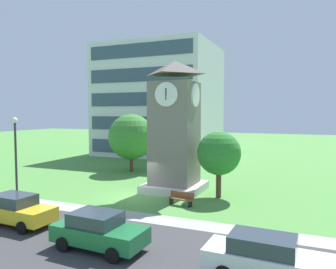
# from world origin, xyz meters

# --- Properties ---
(ground_plane) EXTENTS (160.00, 160.00, 0.00)m
(ground_plane) POSITION_xyz_m (0.00, 0.00, 0.00)
(ground_plane) COLOR #4C893D
(street_asphalt) EXTENTS (120.00, 7.20, 0.01)m
(street_asphalt) POSITION_xyz_m (0.00, -8.39, 0.00)
(street_asphalt) COLOR #38383A
(street_asphalt) RESTS_ON ground
(kerb_strip) EXTENTS (120.00, 1.60, 0.01)m
(kerb_strip) POSITION_xyz_m (0.00, -3.99, 0.00)
(kerb_strip) COLOR #9E9E99
(kerb_strip) RESTS_ON ground
(office_building) EXTENTS (16.27, 13.87, 16.00)m
(office_building) POSITION_xyz_m (-8.98, 24.61, 8.00)
(office_building) COLOR silver
(office_building) RESTS_ON ground
(clock_tower) EXTENTS (4.42, 4.42, 10.26)m
(clock_tower) POSITION_xyz_m (2.00, 2.96, 4.58)
(clock_tower) COLOR slate
(clock_tower) RESTS_ON ground
(park_bench) EXTENTS (1.86, 0.77, 0.88)m
(park_bench) POSITION_xyz_m (3.91, -0.68, 0.46)
(park_bench) COLOR brown
(park_bench) RESTS_ON ground
(street_lamp) EXTENTS (0.36, 0.36, 5.92)m
(street_lamp) POSITION_xyz_m (-5.48, -5.68, 3.67)
(street_lamp) COLOR #333338
(street_lamp) RESTS_ON ground
(tree_by_building) EXTENTS (4.79, 4.79, 6.08)m
(tree_by_building) POSITION_xyz_m (-5.43, 9.22, 3.68)
(tree_by_building) COLOR #513823
(tree_by_building) RESTS_ON ground
(tree_near_tower) EXTENTS (3.20, 3.20, 4.88)m
(tree_near_tower) POSITION_xyz_m (5.73, 2.29, 3.26)
(tree_near_tower) COLOR #513823
(tree_near_tower) RESTS_ON ground
(parked_car_yellow) EXTENTS (4.52, 2.09, 1.69)m
(parked_car_yellow) POSITION_xyz_m (-3.16, -7.87, 0.86)
(parked_car_yellow) COLOR gold
(parked_car_yellow) RESTS_ON ground
(parked_car_green) EXTENTS (4.41, 2.21, 1.69)m
(parked_car_green) POSITION_xyz_m (2.95, -8.81, 0.86)
(parked_car_green) COLOR #1E6B38
(parked_car_green) RESTS_ON ground
(parked_car_white) EXTENTS (4.82, 2.08, 1.69)m
(parked_car_white) POSITION_xyz_m (10.36, -8.78, 0.86)
(parked_car_white) COLOR silver
(parked_car_white) RESTS_ON ground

